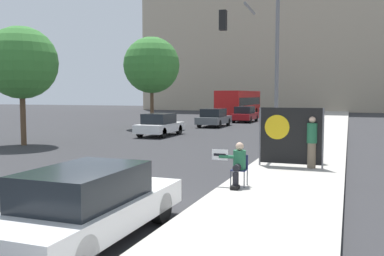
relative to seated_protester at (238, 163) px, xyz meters
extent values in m
plane|color=#303033|center=(-2.40, -2.84, -0.79)|extent=(160.00, 160.00, 0.00)
cube|color=#B7B2A8|center=(1.11, 12.16, -0.71)|extent=(3.21, 90.00, 0.15)
cylinder|color=#474C56|center=(-0.16, -0.13, -0.42)|extent=(0.03, 0.03, 0.44)
cylinder|color=#474C56|center=(0.21, -0.13, -0.42)|extent=(0.03, 0.03, 0.44)
cylinder|color=#474C56|center=(-0.16, 0.24, -0.42)|extent=(0.03, 0.03, 0.44)
cylinder|color=#474C56|center=(0.21, 0.24, -0.42)|extent=(0.03, 0.03, 0.44)
cube|color=navy|center=(0.02, 0.05, -0.19)|extent=(0.40, 0.40, 0.02)
cube|color=navy|center=(0.02, 0.24, 0.01)|extent=(0.40, 0.02, 0.38)
cylinder|color=black|center=(0.02, -0.11, -0.09)|extent=(0.18, 0.42, 0.18)
cylinder|color=black|center=(0.02, -0.32, -0.42)|extent=(0.16, 0.16, 0.44)
cube|color=black|center=(0.02, -0.38, -0.59)|extent=(0.20, 0.28, 0.10)
cylinder|color=#236642|center=(0.02, 0.08, 0.08)|extent=(0.34, 0.34, 0.52)
sphere|color=beige|center=(0.02, 0.08, 0.45)|extent=(0.22, 0.22, 0.22)
cylinder|color=#236642|center=(-0.31, 0.00, 0.16)|extent=(0.45, 0.09, 0.09)
cube|color=white|center=(-0.51, 0.00, 0.20)|extent=(0.45, 0.02, 0.29)
cube|color=black|center=(-0.51, -0.01, 0.20)|extent=(0.34, 0.01, 0.07)
cylinder|color=#756651|center=(1.63, 3.70, -0.21)|extent=(0.28, 0.28, 0.85)
cylinder|color=#236642|center=(1.63, 3.70, 0.55)|extent=(0.34, 0.34, 0.67)
sphere|color=beige|center=(1.63, 3.70, 1.00)|extent=(0.22, 0.22, 0.22)
cylinder|color=black|center=(1.63, 4.98, -0.21)|extent=(0.28, 0.28, 0.86)
cylinder|color=#236642|center=(1.63, 4.98, 0.56)|extent=(0.34, 0.34, 0.68)
sphere|color=tan|center=(1.63, 4.98, 1.02)|extent=(0.23, 0.23, 0.23)
cylinder|color=slate|center=(-0.14, 3.72, 0.38)|extent=(0.06, 0.06, 2.04)
cylinder|color=slate|center=(1.98, 3.72, 0.38)|extent=(0.06, 0.06, 2.04)
cube|color=black|center=(0.92, 3.72, 0.43)|extent=(2.12, 0.02, 1.94)
cylinder|color=yellow|center=(0.45, 3.70, 0.72)|extent=(0.85, 0.01, 0.85)
cylinder|color=slate|center=(-0.08, 6.78, 2.54)|extent=(0.16, 0.16, 6.36)
cylinder|color=slate|center=(-1.22, 6.73, 5.42)|extent=(0.22, 2.30, 0.11)
cube|color=black|center=(-2.37, 6.67, 5.00)|extent=(0.31, 0.31, 0.84)
sphere|color=green|center=(-2.37, 6.67, 4.72)|extent=(0.18, 0.18, 0.18)
cube|color=white|center=(-1.55, -4.68, -0.27)|extent=(1.74, 4.50, 0.49)
cube|color=black|center=(-1.55, -4.86, 0.27)|extent=(1.50, 2.34, 0.60)
cylinder|color=black|center=(-2.31, -3.29, -0.47)|extent=(0.22, 0.64, 0.64)
cylinder|color=black|center=(-0.79, -3.29, -0.47)|extent=(0.22, 0.64, 0.64)
cylinder|color=black|center=(-0.79, -6.08, -0.47)|extent=(0.22, 0.64, 0.64)
cube|color=white|center=(-8.50, 13.58, -0.25)|extent=(1.77, 4.14, 0.53)
cube|color=black|center=(-8.50, 13.41, 0.33)|extent=(1.53, 2.15, 0.63)
cylinder|color=black|center=(-9.27, 14.86, -0.47)|extent=(0.22, 0.64, 0.64)
cylinder|color=black|center=(-7.72, 14.86, -0.47)|extent=(0.22, 0.64, 0.64)
cylinder|color=black|center=(-9.27, 12.29, -0.47)|extent=(0.22, 0.64, 0.64)
cylinder|color=black|center=(-7.72, 12.29, -0.47)|extent=(0.22, 0.64, 0.64)
cube|color=#565B60|center=(-7.60, 22.27, -0.24)|extent=(1.87, 4.33, 0.55)
cube|color=black|center=(-7.60, 22.09, 0.36)|extent=(1.61, 2.25, 0.65)
cylinder|color=black|center=(-8.43, 23.61, -0.47)|extent=(0.22, 0.64, 0.64)
cylinder|color=black|center=(-6.78, 23.61, -0.47)|extent=(0.22, 0.64, 0.64)
cylinder|color=black|center=(-8.43, 20.92, -0.47)|extent=(0.22, 0.64, 0.64)
cylinder|color=black|center=(-6.78, 20.92, -0.47)|extent=(0.22, 0.64, 0.64)
cube|color=maroon|center=(-6.55, 28.89, -0.24)|extent=(1.78, 4.45, 0.56)
cube|color=black|center=(-6.55, 28.71, 0.37)|extent=(1.53, 2.31, 0.66)
cylinder|color=black|center=(-7.34, 30.27, -0.47)|extent=(0.22, 0.64, 0.64)
cylinder|color=black|center=(-5.77, 30.27, -0.47)|extent=(0.22, 0.64, 0.64)
cylinder|color=black|center=(-7.34, 27.51, -0.47)|extent=(0.22, 0.64, 0.64)
cylinder|color=black|center=(-5.77, 27.51, -0.47)|extent=(0.22, 0.64, 0.64)
cube|color=red|center=(-8.84, 35.71, 0.94)|extent=(2.57, 10.87, 2.57)
cube|color=black|center=(-8.84, 35.71, 1.08)|extent=(2.59, 10.33, 0.84)
cylinder|color=black|center=(-9.98, 39.08, -0.27)|extent=(0.30, 1.04, 1.04)
cylinder|color=black|center=(-7.71, 39.08, -0.27)|extent=(0.30, 1.04, 1.04)
cylinder|color=black|center=(-9.98, 32.33, -0.27)|extent=(0.30, 1.04, 1.04)
cylinder|color=black|center=(-7.71, 32.33, -0.27)|extent=(0.30, 1.04, 1.04)
cylinder|color=brown|center=(-13.09, 6.58, 0.69)|extent=(0.28, 0.28, 2.96)
sphere|color=#387A33|center=(-13.09, 6.58, 3.47)|extent=(3.72, 3.72, 3.72)
cylinder|color=brown|center=(-11.64, 18.97, 0.90)|extent=(0.28, 0.28, 3.37)
sphere|color=#387A33|center=(-11.64, 18.97, 4.10)|extent=(4.34, 4.34, 4.34)
camera|label=1|loc=(2.79, -11.15, 1.86)|focal=40.00mm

